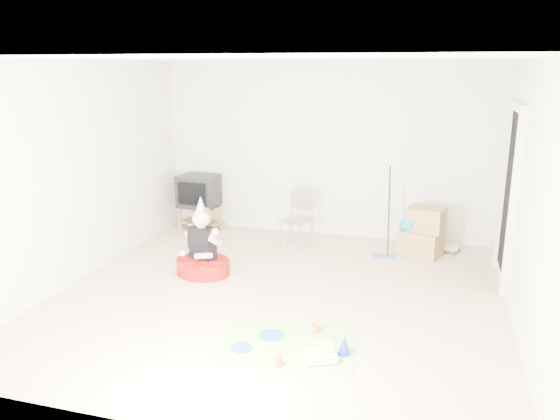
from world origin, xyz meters
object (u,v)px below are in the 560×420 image
(folding_chair, at_px, (296,220))
(cardboard_boxes, at_px, (422,232))
(tv_stand, at_px, (200,215))
(crt_tv, at_px, (199,191))
(seated_woman, at_px, (203,257))
(birthday_cake, at_px, (320,357))

(folding_chair, bearing_deg, cardboard_boxes, 4.45)
(tv_stand, xyz_separation_m, crt_tv, (0.00, -0.00, 0.40))
(crt_tv, bearing_deg, seated_woman, -62.46)
(cardboard_boxes, height_order, seated_woman, seated_woman)
(tv_stand, bearing_deg, seated_woman, -64.77)
(seated_woman, bearing_deg, birthday_cake, -41.63)
(tv_stand, bearing_deg, folding_chair, -13.34)
(tv_stand, relative_size, folding_chair, 0.85)
(birthday_cake, bearing_deg, tv_stand, 128.23)
(folding_chair, distance_m, birthday_cake, 3.19)
(crt_tv, relative_size, seated_woman, 0.58)
(tv_stand, xyz_separation_m, folding_chair, (1.68, -0.40, 0.17))
(folding_chair, height_order, seated_woman, seated_woman)
(cardboard_boxes, bearing_deg, tv_stand, 175.64)
(folding_chair, relative_size, birthday_cake, 2.47)
(crt_tv, height_order, seated_woman, seated_woman)
(crt_tv, xyz_separation_m, birthday_cake, (2.68, -3.40, -0.60))
(folding_chair, bearing_deg, tv_stand, 166.66)
(folding_chair, bearing_deg, seated_woman, -122.18)
(seated_woman, bearing_deg, tv_stand, 115.23)
(tv_stand, distance_m, cardboard_boxes, 3.45)
(cardboard_boxes, xyz_separation_m, seated_woman, (-2.61, -1.49, -0.11))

